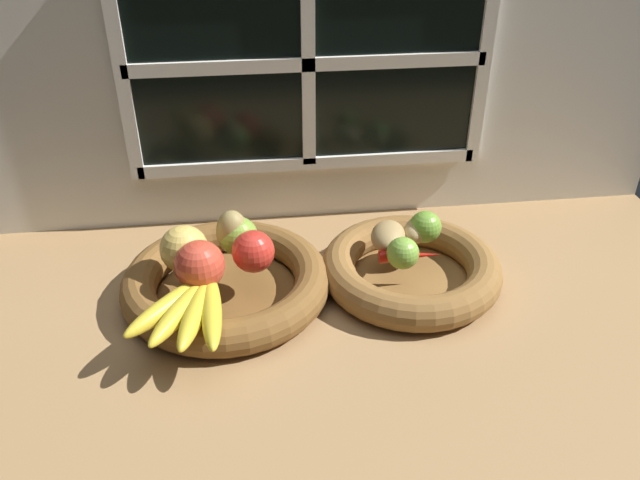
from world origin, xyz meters
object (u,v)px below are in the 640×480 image
apple_red_front (200,265)px  chili_pepper (410,256)px  apple_green_back (238,236)px  banana_bunch_front (190,308)px  pear_brown (232,232)px  apple_red_right (253,252)px  apple_golden_left (184,249)px  lime_far (425,227)px  fruit_bowl_left (226,283)px  potato_oblong (388,236)px  fruit_bowl_right (411,269)px  potato_back (418,229)px  lime_near (404,255)px

apple_red_front → chili_pepper: size_ratio=0.76×
apple_green_back → banana_bunch_front: 17.62cm
pear_brown → apple_red_right: bearing=-59.7°
apple_golden_left → lime_far: (40.15, 3.56, -1.07)cm
fruit_bowl_left → apple_red_right: apple_red_right is taller
potato_oblong → pear_brown: bearing=176.7°
fruit_bowl_right → potato_back: size_ratio=4.28×
fruit_bowl_right → apple_green_back: bearing=171.9°
apple_red_right → chili_pepper: size_ratio=0.67×
lime_far → potato_back: bearing=152.7°
apple_golden_left → lime_far: bearing=5.1°
pear_brown → lime_far: pear_brown is taller
fruit_bowl_left → pear_brown: 8.33cm
apple_green_back → apple_red_right: apple_red_right is taller
fruit_bowl_right → lime_far: lime_far is taller
apple_golden_left → pear_brown: pear_brown is taller
apple_red_right → chili_pepper: (25.38, -0.82, -2.33)cm
apple_red_right → potato_back: size_ratio=0.96×
potato_back → lime_near: size_ratio=1.35×
apple_golden_left → banana_bunch_front: size_ratio=0.41×
pear_brown → potato_oblong: size_ratio=0.96×
apple_red_front → apple_red_right: apple_red_front is taller
pear_brown → chili_pepper: 29.40cm
apple_red_front → potato_oblong: size_ratio=0.96×
apple_green_back → potato_back: (30.57, 0.35, -1.22)cm
potato_oblong → chili_pepper: (2.69, -4.79, -1.01)cm
banana_bunch_front → lime_far: size_ratio=3.40×
banana_bunch_front → chili_pepper: bearing=15.8°
banana_bunch_front → potato_oblong: 35.43cm
lime_near → lime_far: 9.58cm
apple_green_back → lime_far: 31.59cm
lime_near → chili_pepper: bearing=48.7°
apple_red_front → pear_brown: size_ratio=1.00×
apple_green_back → chili_pepper: size_ratio=0.63×
fruit_bowl_left → apple_red_right: bearing=-13.9°
fruit_bowl_left → banana_bunch_front: banana_bunch_front is taller
apple_green_back → potato_back: size_ratio=0.91×
apple_golden_left → fruit_bowl_left: bearing=-3.0°
apple_red_right → lime_far: bearing=9.8°
fruit_bowl_left → apple_red_right: size_ratio=4.99×
fruit_bowl_left → fruit_bowl_right: same height
apple_golden_left → potato_oblong: 33.66cm
potato_back → fruit_bowl_left: bearing=-172.4°
apple_golden_left → lime_near: size_ratio=1.46×
pear_brown → banana_bunch_front: (-6.33, -16.20, -2.42)cm
apple_red_front → apple_green_back: (5.96, 8.75, -0.65)cm
fruit_bowl_left → banana_bunch_front: bearing=-112.0°
potato_oblong → chili_pepper: 5.58cm
apple_red_right → potato_oblong: size_ratio=0.84×
chili_pepper → potato_oblong: bearing=121.5°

